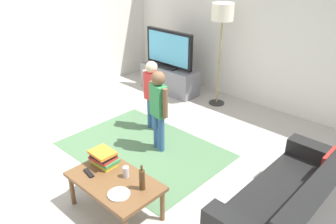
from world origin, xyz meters
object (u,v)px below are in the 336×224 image
at_px(child_center, 159,104).
at_px(soda_can, 126,172).
at_px(tv_stand, 170,79).
at_px(bottle, 142,179).
at_px(floor_lamp, 222,18).
at_px(couch, 297,211).
at_px(book_stack, 104,158).
at_px(tv_remote, 89,173).
at_px(coffee_table, 115,184).
at_px(plate, 119,194).
at_px(tv, 169,50).
at_px(child_near_tv, 152,89).

distance_m(child_center, soda_can, 1.28).
height_order(tv_stand, soda_can, soda_can).
bearing_deg(bottle, floor_lamp, 112.16).
bearing_deg(couch, book_stack, -153.59).
xyz_separation_m(couch, tv_remote, (-1.81, -1.13, 0.14)).
distance_m(coffee_table, tv_remote, 0.31).
bearing_deg(bottle, plate, -114.38).
xyz_separation_m(tv, tv_remote, (1.64, -3.01, -0.42)).
distance_m(child_center, book_stack, 1.17).
distance_m(couch, bottle, 1.54).
distance_m(tv, plate, 3.72).
bearing_deg(soda_can, floor_lamp, 107.65).
bearing_deg(tv_stand, plate, -54.71).
relative_size(tv, tv_remote, 6.47).
xyz_separation_m(child_near_tv, coffee_table, (1.06, -1.59, -0.29)).
bearing_deg(tv_stand, tv, -90.00).
xyz_separation_m(floor_lamp, bottle, (1.20, -2.96, -1.01)).
bearing_deg(coffee_table, child_center, 114.61).
bearing_deg(child_near_tv, plate, -53.11).
bearing_deg(bottle, tv_remote, -159.86).
distance_m(tv_stand, couch, 3.94).
relative_size(couch, soda_can, 15.00).
xyz_separation_m(couch, book_stack, (-1.83, -0.91, 0.22)).
bearing_deg(child_near_tv, soda_can, -52.86).
height_order(book_stack, tv_remote, book_stack).
xyz_separation_m(coffee_table, soda_can, (0.05, 0.12, 0.11)).
height_order(tv_stand, coffee_table, tv_stand).
bearing_deg(plate, soda_can, 125.35).
distance_m(tv_stand, child_near_tv, 1.63).
bearing_deg(floor_lamp, tv, -170.54).
relative_size(child_near_tv, bottle, 3.92).
bearing_deg(floor_lamp, plate, -70.83).
bearing_deg(coffee_table, book_stack, 161.53).
bearing_deg(child_near_tv, child_center, -35.92).
bearing_deg(tv, child_center, -50.65).
bearing_deg(couch, floor_lamp, 139.70).
height_order(floor_lamp, book_stack, floor_lamp).
bearing_deg(tv, tv_remote, -61.35).
bearing_deg(book_stack, soda_can, 3.34).
bearing_deg(tv_remote, child_near_tv, 124.86).
xyz_separation_m(child_center, tv_remote, (0.28, -1.35, -0.27)).
xyz_separation_m(tv, book_stack, (1.62, -2.79, -0.34)).
bearing_deg(child_near_tv, tv_remote, -65.39).
distance_m(book_stack, plate, 0.57).
bearing_deg(child_near_tv, tv_stand, 123.12).
xyz_separation_m(couch, coffee_table, (-1.53, -1.01, 0.08)).
height_order(tv, book_stack, tv).
bearing_deg(coffee_table, child_near_tv, 123.77).
xyz_separation_m(book_stack, soda_can, (0.35, 0.02, -0.03)).
bearing_deg(tv_stand, coffee_table, -56.52).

